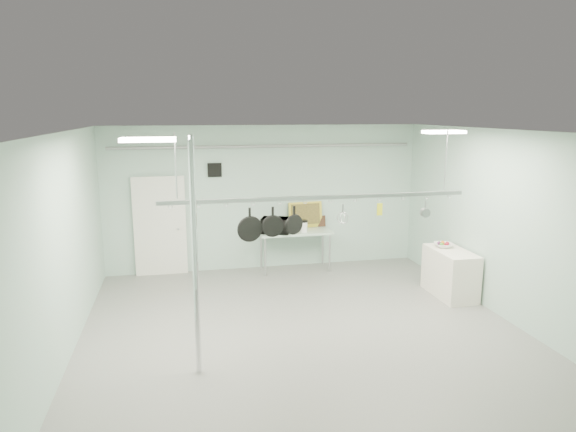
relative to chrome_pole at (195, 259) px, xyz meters
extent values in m
plane|color=gray|center=(1.70, 0.60, -1.60)|extent=(8.00, 8.00, 0.00)
cube|color=silver|center=(1.70, 0.60, 1.59)|extent=(7.00, 8.00, 0.02)
cube|color=#A0C0AF|center=(1.70, 4.59, 0.00)|extent=(7.00, 0.02, 3.20)
cube|color=#A0C0AF|center=(5.19, 0.60, 0.00)|extent=(0.02, 8.00, 3.20)
cube|color=silver|center=(-0.60, 4.54, -0.55)|extent=(1.10, 0.10, 2.20)
cube|color=black|center=(0.60, 4.57, 0.65)|extent=(0.30, 0.04, 0.30)
cylinder|color=gray|center=(1.70, 4.50, 1.15)|extent=(6.60, 0.07, 0.07)
cylinder|color=silver|center=(0.00, 0.00, 0.00)|extent=(0.08, 0.08, 3.20)
cube|color=#AFCEB8|center=(2.30, 4.20, -0.72)|extent=(1.60, 0.70, 0.05)
cylinder|color=#B7B7BC|center=(1.58, 3.92, -1.17)|extent=(0.04, 0.04, 0.86)
cylinder|color=#B7B7BC|center=(1.58, 4.48, -1.17)|extent=(0.04, 0.04, 0.86)
cylinder|color=#B7B7BC|center=(3.02, 3.92, -1.17)|extent=(0.04, 0.04, 0.86)
cylinder|color=#B7B7BC|center=(3.02, 4.48, -1.17)|extent=(0.04, 0.04, 0.86)
cube|color=white|center=(4.85, 2.00, -1.15)|extent=(0.60, 1.20, 0.90)
cube|color=#B7B7BC|center=(1.90, 0.90, 0.60)|extent=(4.80, 0.06, 0.06)
cylinder|color=#B7B7BC|center=(-0.20, 0.90, 1.10)|extent=(0.02, 0.02, 0.94)
cylinder|color=#B7B7BC|center=(4.00, 0.90, 1.10)|extent=(0.02, 0.02, 0.94)
cube|color=white|center=(-0.50, -0.20, 1.56)|extent=(0.65, 0.30, 0.05)
cube|color=white|center=(4.10, 1.20, 1.56)|extent=(0.65, 0.30, 0.05)
imported|color=black|center=(1.85, 4.08, -0.53)|extent=(0.71, 0.60, 0.34)
cylinder|color=white|center=(2.46, 4.04, -0.58)|extent=(0.16, 0.16, 0.22)
cube|color=gold|center=(2.61, 4.50, -0.41)|extent=(0.79, 0.20, 0.58)
cube|color=#361E13|center=(2.93, 4.50, -0.57)|extent=(0.30, 0.09, 0.25)
imported|color=white|center=(4.81, 2.24, -0.66)|extent=(0.41, 0.41, 0.09)
camera|label=1|loc=(-0.16, -6.54, 1.89)|focal=32.00mm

